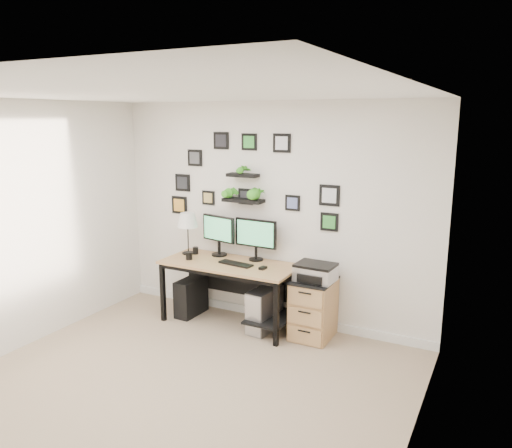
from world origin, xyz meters
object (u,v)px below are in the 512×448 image
Objects in this scene: desk at (233,272)px; monitor_right at (256,236)px; mug at (189,256)px; printer at (315,272)px; pc_tower_grey at (264,310)px; table_lamp at (188,221)px; file_cabinet at (313,309)px; pc_tower_black at (191,297)px; monitor_left at (219,232)px.

monitor_right reaches higher than desk.
mug is at bearing -165.55° from desk.
mug is 1.55m from printer.
mug is at bearing -173.20° from pc_tower_grey.
table_lamp is 1.44m from pc_tower_grey.
file_cabinet is at bearing 3.38° from desk.
printer reaches higher than pc_tower_black.
mug reaches higher than desk.
monitor_right is 0.86m from pc_tower_grey.
file_cabinet is at bearing -10.10° from monitor_right.
monitor_right reaches higher than pc_tower_grey.
file_cabinet is (1.29, -0.12, -0.71)m from monitor_left.
desk is 0.57m from pc_tower_grey.
monitor_left is at bearing 54.69° from mug.
desk is 0.50m from monitor_right.
monitor_left is 1.09× the size of pc_tower_black.
desk is at bearing -6.50° from table_lamp.
desk is at bearing 176.81° from pc_tower_grey.
monitor_right is (0.50, 0.02, 0.00)m from monitor_left.
pc_tower_grey is at bearing -171.79° from file_cabinet.
mug is 0.21× the size of printer.
printer reaches higher than mug.
pc_tower_black is (-0.29, -0.20, -0.81)m from monitor_left.
mug is (-0.53, -0.14, 0.17)m from desk.
monitor_right is at bearing 168.72° from printer.
printer is at bearing 3.97° from pc_tower_black.
mug is 0.13× the size of file_cabinet.
mug is 1.10m from pc_tower_grey.
printer is (0.59, 0.06, 0.52)m from pc_tower_grey.
table_lamp is at bearing -165.30° from monitor_left.
monitor_left and monitor_right have the same top height.
mug is at bearing -125.31° from monitor_left.
pc_tower_grey reaches higher than pc_tower_black.
table_lamp is (-0.88, -0.12, 0.12)m from monitor_right.
file_cabinet is (0.57, 0.08, 0.09)m from pc_tower_grey.
pc_tower_grey is at bearing -44.56° from monitor_right.
pc_tower_black is at bearing -178.08° from printer.
pc_tower_grey is at bearing -3.19° from desk.
monitor_right is 1.07m from file_cabinet.
monitor_right is at bearing 2.29° from monitor_left.
pc_tower_black is at bearing 179.65° from pc_tower_grey.
printer is at bearing 6.43° from mug.
file_cabinet is (1.51, 0.19, -0.46)m from mug.
file_cabinet reaches higher than pc_tower_grey.
printer reaches higher than pc_tower_grey.
monitor_left reaches higher than printer.
table_lamp is at bearing 174.74° from pc_tower_grey.
monitor_right is at bearing 135.44° from pc_tower_grey.
mug is 0.19× the size of pc_tower_black.
file_cabinet is at bearing 7.33° from mug.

